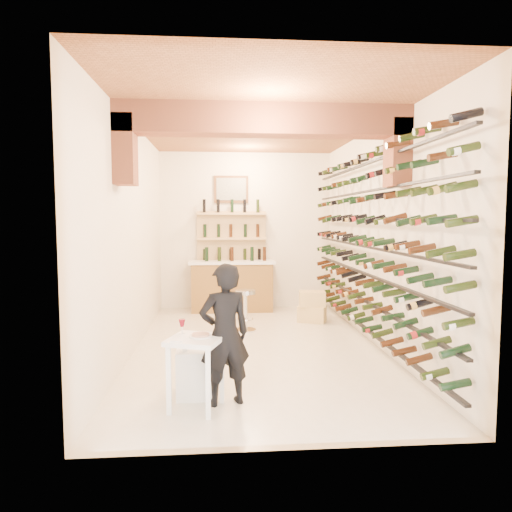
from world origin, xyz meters
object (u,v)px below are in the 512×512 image
Objects in this scene: chrome_barstool at (245,307)px; tasting_table at (196,350)px; wine_rack at (363,240)px; white_stool at (196,372)px; back_counter at (232,284)px; crate_lower at (312,314)px; person at (225,334)px.

tasting_table is at bearing -102.04° from chrome_barstool.
wine_rack is 3.20m from white_stool.
wine_rack is 6.61× the size of tasting_table.
crate_lower is at bearing -38.04° from back_counter.
wine_rack is at bearing -55.34° from back_counter.
back_counter is at bearing 141.96° from crate_lower.
chrome_barstool is (0.37, 2.98, -0.32)m from person.
back_counter is 4.46m from white_stool.
back_counter is 1.19× the size of person.
person reaches higher than crate_lower.
tasting_table is 1.26× the size of chrome_barstool.
person is at bearing -92.39° from back_counter.
chrome_barstool is at bearing -113.90° from person.
white_stool is 0.60m from person.
tasting_table is at bearing -117.32° from crate_lower.
back_counter reaches higher than chrome_barstool.
wine_rack is at bearing 37.37° from white_stool.
back_counter reaches higher than tasting_table.
tasting_table is 3.15m from chrome_barstool.
wine_rack is 2.13m from crate_lower.
wine_rack is 11.29× the size of white_stool.
back_counter is 1.83m from crate_lower.
crate_lower is (-0.42, 1.55, -1.40)m from wine_rack.
chrome_barstool is at bearing -154.73° from crate_lower.
wine_rack reaches higher than tasting_table.
person is at bearing -97.09° from chrome_barstool.
wine_rack is 3.28m from tasting_table.
tasting_table is 0.33m from person.
wine_rack reaches higher than white_stool.
white_stool reaches higher than crate_lower.
person is (-0.19, -4.67, 0.18)m from back_counter.
person is at bearing 36.57° from tasting_table.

